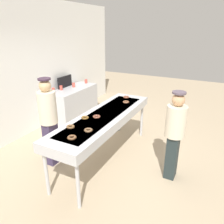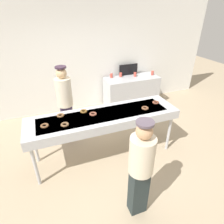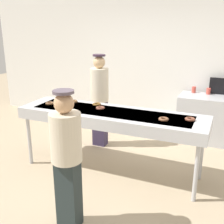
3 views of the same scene
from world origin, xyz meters
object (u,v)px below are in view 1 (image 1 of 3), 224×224
(chocolate_donut_1, at_px, (88,130))
(paper_cup_1, at_px, (53,90))
(worker_baker, at_px, (49,118))
(customer_waiting, at_px, (175,132))
(prep_counter, at_px, (74,103))
(chocolate_donut_3, at_px, (126,102))
(chocolate_donut_0, at_px, (85,118))
(chocolate_donut_5, at_px, (97,117))
(paper_cup_3, at_px, (74,85))
(chocolate_donut_2, at_px, (126,97))
(paper_cup_0, at_px, (61,88))
(chocolate_donut_4, at_px, (72,137))
(paper_cup_2, at_px, (86,81))
(chocolate_donut_6, at_px, (70,127))
(fryer_conveyor, at_px, (104,119))
(menu_display, at_px, (65,82))

(chocolate_donut_1, bearing_deg, paper_cup_1, 52.97)
(worker_baker, height_order, customer_waiting, worker_baker)
(worker_baker, distance_m, prep_counter, 2.31)
(chocolate_donut_3, height_order, prep_counter, chocolate_donut_3)
(chocolate_donut_0, xyz_separation_m, chocolate_donut_5, (0.13, -0.16, 0.00))
(prep_counter, bearing_deg, paper_cup_3, 27.34)
(chocolate_donut_2, height_order, paper_cup_0, paper_cup_0)
(chocolate_donut_4, bearing_deg, paper_cup_3, 36.40)
(prep_counter, height_order, paper_cup_2, paper_cup_2)
(chocolate_donut_1, height_order, paper_cup_0, paper_cup_0)
(chocolate_donut_5, bearing_deg, chocolate_donut_6, 164.31)
(chocolate_donut_4, bearing_deg, chocolate_donut_1, -14.80)
(chocolate_donut_4, bearing_deg, chocolate_donut_3, -1.51)
(chocolate_donut_4, bearing_deg, worker_baker, 62.31)
(chocolate_donut_0, xyz_separation_m, worker_baker, (-0.25, 0.62, -0.04))
(chocolate_donut_4, bearing_deg, customer_waiting, -48.98)
(chocolate_donut_2, bearing_deg, chocolate_donut_5, -179.97)
(chocolate_donut_2, bearing_deg, chocolate_donut_0, 173.78)
(fryer_conveyor, xyz_separation_m, chocolate_donut_4, (-1.02, -0.04, 0.10))
(fryer_conveyor, height_order, paper_cup_3, paper_cup_3)
(prep_counter, relative_size, paper_cup_2, 12.98)
(chocolate_donut_0, height_order, chocolate_donut_6, same)
(chocolate_donut_4, relative_size, paper_cup_2, 1.12)
(chocolate_donut_4, height_order, prep_counter, chocolate_donut_4)
(chocolate_donut_5, relative_size, paper_cup_2, 1.12)
(worker_baker, bearing_deg, chocolate_donut_5, 107.46)
(chocolate_donut_5, distance_m, customer_waiting, 1.36)
(chocolate_donut_3, distance_m, paper_cup_3, 2.11)
(menu_display, bearing_deg, prep_counter, -90.00)
(chocolate_donut_1, xyz_separation_m, chocolate_donut_4, (-0.31, 0.08, 0.00))
(prep_counter, bearing_deg, customer_waiting, -114.19)
(chocolate_donut_1, distance_m, paper_cup_1, 2.68)
(customer_waiting, bearing_deg, paper_cup_3, 75.23)
(customer_waiting, height_order, paper_cup_0, customer_waiting)
(prep_counter, height_order, paper_cup_0, paper_cup_0)
(chocolate_donut_2, xyz_separation_m, chocolate_donut_6, (-1.85, 0.15, 0.00))
(fryer_conveyor, xyz_separation_m, chocolate_donut_3, (0.79, -0.09, 0.10))
(chocolate_donut_3, bearing_deg, chocolate_donut_5, 172.15)
(chocolate_donut_3, height_order, chocolate_donut_6, same)
(chocolate_donut_2, bearing_deg, paper_cup_2, 60.43)
(paper_cup_3, bearing_deg, chocolate_donut_0, -138.63)
(chocolate_donut_0, xyz_separation_m, customer_waiting, (0.38, -1.49, -0.11))
(chocolate_donut_6, bearing_deg, menu_display, 40.56)
(chocolate_donut_4, relative_size, chocolate_donut_5, 1.00)
(chocolate_donut_0, bearing_deg, prep_counter, 42.16)
(chocolate_donut_1, bearing_deg, chocolate_donut_2, 5.32)
(customer_waiting, bearing_deg, chocolate_donut_5, 111.43)
(fryer_conveyor, xyz_separation_m, paper_cup_0, (1.17, 1.99, 0.06))
(paper_cup_2, distance_m, menu_display, 0.72)
(fryer_conveyor, relative_size, chocolate_donut_3, 20.56)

